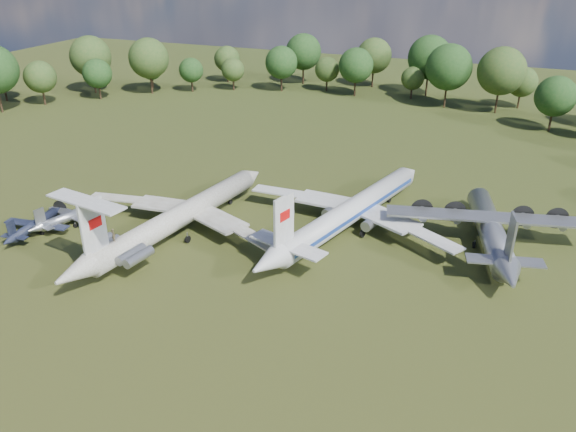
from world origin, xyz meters
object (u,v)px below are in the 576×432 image
at_px(an12_transport, 490,233).
at_px(person_on_il62, 113,235).
at_px(small_prop_northwest, 71,218).
at_px(small_prop_west, 35,227).
at_px(tu104_jet, 351,215).
at_px(il62_airliner, 181,220).

distance_m(an12_transport, person_on_il62, 51.32).
xyz_separation_m(small_prop_northwest, person_on_il62, (15.25, -8.77, 4.29)).
height_order(small_prop_west, small_prop_northwest, small_prop_northwest).
relative_size(tu104_jet, small_prop_west, 3.36).
bearing_deg(small_prop_northwest, tu104_jet, 35.13).
bearing_deg(person_on_il62, small_prop_west, 1.92).
relative_size(an12_transport, person_on_il62, 18.06).
xyz_separation_m(an12_transport, small_prop_west, (-62.85, -20.68, -1.11)).
relative_size(tu104_jet, small_prop_northwest, 3.17).
bearing_deg(il62_airliner, person_on_il62, -90.00).
bearing_deg(an12_transport, person_on_il62, -163.35).
bearing_deg(tu104_jet, person_on_il62, -121.48).
bearing_deg(il62_airliner, small_prop_northwest, -158.86).
distance_m(tu104_jet, an12_transport, 19.81).
relative_size(small_prop_northwest, person_on_il62, 8.26).
xyz_separation_m(an12_transport, small_prop_northwest, (-59.86, -16.40, -1.05)).
distance_m(an12_transport, small_prop_west, 66.17).
distance_m(il62_airliner, small_prop_northwest, 17.70).
relative_size(il62_airliner, an12_transport, 1.41).
xyz_separation_m(il62_airliner, person_on_il62, (-2.03, -12.39, 3.14)).
distance_m(il62_airliner, tu104_jet, 25.22).
height_order(an12_transport, small_prop_west, an12_transport).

